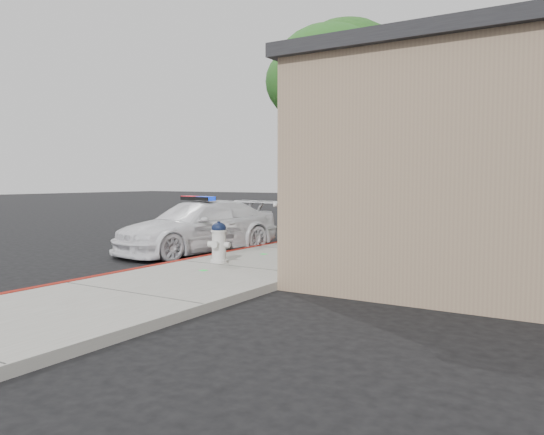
{
  "coord_description": "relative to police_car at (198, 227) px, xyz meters",
  "views": [
    {
      "loc": [
        8.07,
        -8.96,
        1.93
      ],
      "look_at": [
        1.15,
        2.11,
        1.02
      ],
      "focal_mm": 35.62,
      "sensor_mm": 36.0,
      "label": 1
    }
  ],
  "objects": [
    {
      "name": "ground",
      "position": [
        1.16,
        -2.09,
        -0.69
      ],
      "size": [
        120.0,
        120.0,
        0.0
      ],
      "primitive_type": "plane",
      "color": "black",
      "rests_on": "ground"
    },
    {
      "name": "sidewalk",
      "position": [
        2.76,
        0.91,
        -0.62
      ],
      "size": [
        3.2,
        60.0,
        0.15
      ],
      "primitive_type": "cube",
      "color": "gray",
      "rests_on": "ground"
    },
    {
      "name": "red_curb",
      "position": [
        1.22,
        0.91,
        -0.61
      ],
      "size": [
        0.14,
        60.0,
        0.16
      ],
      "primitive_type": "cube",
      "color": "maroon",
      "rests_on": "ground"
    },
    {
      "name": "police_car",
      "position": [
        0.0,
        0.0,
        0.0
      ],
      "size": [
        2.83,
        5.04,
        1.5
      ],
      "rotation": [
        0.0,
        0.0,
        -0.2
      ],
      "color": "white",
      "rests_on": "ground"
    },
    {
      "name": "fire_hydrant",
      "position": [
        2.15,
        -1.89,
        -0.1
      ],
      "size": [
        0.51,
        0.45,
        0.89
      ],
      "rotation": [
        0.0,
        0.0,
        0.21
      ],
      "color": "silver",
      "rests_on": "sidewalk"
    },
    {
      "name": "street_tree_near",
      "position": [
        2.27,
        3.23,
        4.12
      ],
      "size": [
        3.51,
        3.41,
        6.25
      ],
      "rotation": [
        0.0,
        0.0,
        0.09
      ],
      "color": "black",
      "rests_on": "sidewalk"
    },
    {
      "name": "street_tree_mid",
      "position": [
        1.88,
        5.35,
        4.71
      ],
      "size": [
        3.96,
        3.65,
        6.96
      ],
      "rotation": [
        0.0,
        0.0,
        -0.32
      ],
      "color": "black",
      "rests_on": "sidewalk"
    },
    {
      "name": "street_tree_far",
      "position": [
        1.89,
        9.09,
        3.15
      ],
      "size": [
        2.72,
        2.61,
        4.91
      ],
      "rotation": [
        0.0,
        0.0,
        0.04
      ],
      "color": "black",
      "rests_on": "sidewalk"
    }
  ]
}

